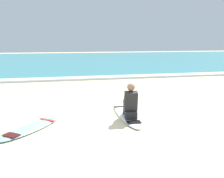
# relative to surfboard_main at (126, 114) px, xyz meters

# --- Properties ---
(ground_plane) EXTENTS (80.00, 80.00, 0.00)m
(ground_plane) POSITION_rel_surfboard_main_xyz_m (-0.30, -0.01, -0.04)
(ground_plane) COLOR beige
(sea) EXTENTS (80.00, 28.00, 0.10)m
(sea) POSITION_rel_surfboard_main_xyz_m (-0.30, 20.76, 0.01)
(sea) COLOR teal
(sea) RESTS_ON ground
(breaking_foam) EXTENTS (80.00, 0.90, 0.11)m
(breaking_foam) POSITION_rel_surfboard_main_xyz_m (-0.30, 7.06, 0.02)
(breaking_foam) COLOR white
(breaking_foam) RESTS_ON ground
(surfboard_main) EXTENTS (0.62, 2.58, 0.08)m
(surfboard_main) POSITION_rel_surfboard_main_xyz_m (0.00, 0.00, 0.00)
(surfboard_main) COLOR white
(surfboard_main) RESTS_ON ground
(surfer_seated) EXTENTS (0.45, 0.75, 0.95)m
(surfer_seated) POSITION_rel_surfboard_main_xyz_m (0.00, -0.40, 0.40)
(surfer_seated) COLOR #232326
(surfer_seated) RESTS_ON surfboard_main
(surfboard_spare_near) EXTENTS (1.63, 1.89, 0.08)m
(surfboard_spare_near) POSITION_rel_surfboard_main_xyz_m (-2.56, -0.57, 0.00)
(surfboard_spare_near) COLOR #9ED1E5
(surfboard_spare_near) RESTS_ON ground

